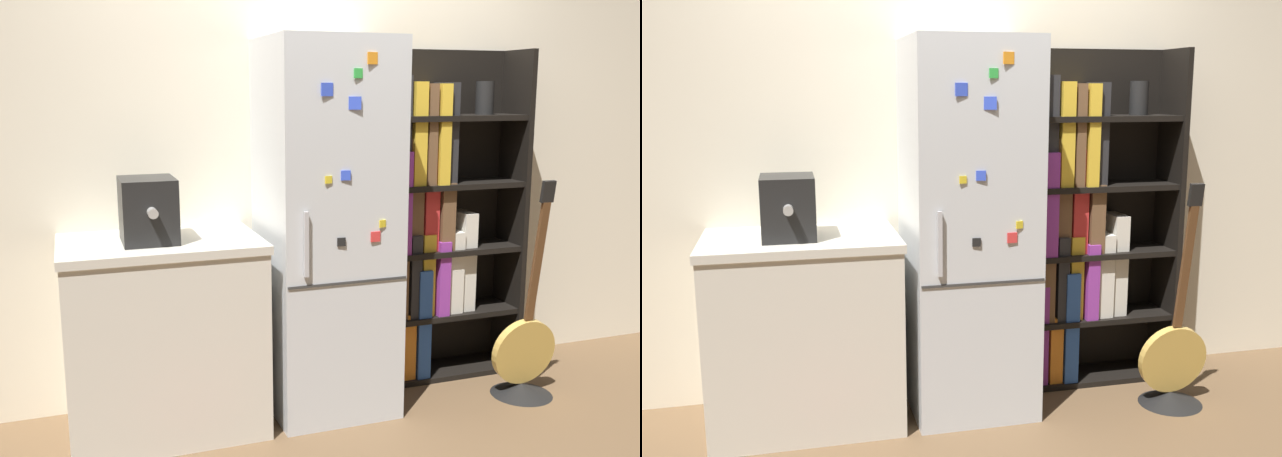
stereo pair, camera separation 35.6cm
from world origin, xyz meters
TOP-DOWN VIEW (x-y plane):
  - ground_plane at (0.00, 0.00)m, footprint 16.00×16.00m
  - wall_back at (0.00, 0.47)m, footprint 8.00×0.05m
  - refrigerator at (-0.00, 0.14)m, footprint 0.60×0.64m
  - bookshelf at (0.69, 0.32)m, footprint 0.83×0.31m
  - kitchen_counter at (-0.82, 0.14)m, footprint 0.92×0.63m
  - espresso_machine at (-0.87, 0.11)m, footprint 0.24×0.36m
  - guitar at (1.03, -0.13)m, footprint 0.37×0.33m

SIDE VIEW (x-z plane):
  - ground_plane at x=0.00m, z-range 0.00..0.00m
  - guitar at x=1.03m, z-range -0.42..0.76m
  - kitchen_counter at x=-0.82m, z-range 0.00..0.93m
  - bookshelf at x=0.69m, z-range -0.05..1.78m
  - refrigerator at x=0.00m, z-range 0.00..1.86m
  - espresso_machine at x=-0.87m, z-range 0.93..1.23m
  - wall_back at x=0.00m, z-range 0.00..2.60m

